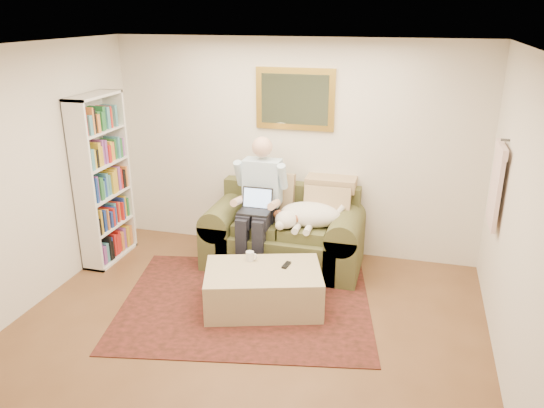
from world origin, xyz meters
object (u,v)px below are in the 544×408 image
at_px(ottoman, 263,289).
at_px(coffee_mug, 250,256).
at_px(sleeping_dog, 310,215).
at_px(bookshelf, 102,180).
at_px(seated_man, 258,206).
at_px(laptop, 256,205).
at_px(sofa, 284,239).

height_order(ottoman, coffee_mug, coffee_mug).
bearing_deg(sleeping_dog, ottoman, -107.03).
xyz_separation_m(sleeping_dog, bookshelf, (-2.44, -0.31, 0.30)).
bearing_deg(sleeping_dog, seated_man, -172.87).
xyz_separation_m(laptop, coffee_mug, (0.12, -0.62, -0.33)).
xyz_separation_m(sleeping_dog, coffee_mug, (-0.48, -0.77, -0.22)).
bearing_deg(laptop, bookshelf, -174.77).
xyz_separation_m(laptop, ottoman, (0.31, -0.79, -0.59)).
bearing_deg(sofa, bookshelf, -169.10).
bearing_deg(coffee_mug, bookshelf, 166.91).
xyz_separation_m(sofa, laptop, (-0.27, -0.24, 0.49)).
relative_size(seated_man, ottoman, 1.32).
distance_m(seated_man, coffee_mug, 0.76).
bearing_deg(sofa, laptop, -138.98).
xyz_separation_m(sofa, ottoman, (0.04, -1.03, -0.10)).
relative_size(sofa, seated_man, 1.19).
height_order(laptop, bookshelf, bookshelf).
relative_size(sofa, bookshelf, 0.91).
bearing_deg(sleeping_dog, sofa, 164.26).
xyz_separation_m(sofa, coffee_mug, (-0.15, -0.86, 0.16)).
height_order(laptop, coffee_mug, laptop).
bearing_deg(sleeping_dog, coffee_mug, -122.08).
bearing_deg(coffee_mug, seated_man, 99.78).
bearing_deg(sleeping_dog, bookshelf, -172.66).
bearing_deg(ottoman, sofa, 92.19).
bearing_deg(laptop, sleeping_dog, 13.64).
relative_size(sofa, sleeping_dog, 2.43).
bearing_deg(coffee_mug, ottoman, -41.51).
distance_m(seated_man, bookshelf, 1.86).
distance_m(sleeping_dog, coffee_mug, 0.93).
bearing_deg(sofa, ottoman, -87.81).
bearing_deg(sofa, coffee_mug, -100.16).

